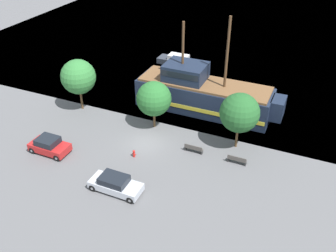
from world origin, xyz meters
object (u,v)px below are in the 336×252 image
at_px(parked_car_curb_front, 115,184).
at_px(parked_car_curb_mid, 49,145).
at_px(bench_promenade_east, 237,160).
at_px(pirate_ship, 203,94).
at_px(fire_hydrant, 134,153).
at_px(moored_boat_dockside, 181,61).
at_px(bench_promenade_west, 194,148).

xyz_separation_m(parked_car_curb_front, parked_car_curb_mid, (-8.67, 2.18, 0.06)).
bearing_deg(bench_promenade_east, pirate_ship, 127.22).
relative_size(parked_car_curb_front, bench_promenade_east, 2.54).
height_order(parked_car_curb_mid, fire_hydrant, parked_car_curb_mid).
height_order(fire_hydrant, bench_promenade_east, bench_promenade_east).
xyz_separation_m(pirate_ship, fire_hydrant, (-2.90, -11.35, -1.60)).
bearing_deg(bench_promenade_east, moored_boat_dockside, 124.88).
height_order(moored_boat_dockside, parked_car_curb_mid, parked_car_curb_mid).
height_order(moored_boat_dockside, bench_promenade_west, moored_boat_dockside).
distance_m(parked_car_curb_front, fire_hydrant, 4.89).
bearing_deg(moored_boat_dockside, parked_car_curb_mid, -98.31).
relative_size(moored_boat_dockside, bench_promenade_west, 3.96).
xyz_separation_m(parked_car_curb_front, bench_promenade_west, (4.13, 7.81, -0.28)).
relative_size(pirate_ship, parked_car_curb_mid, 4.30).
bearing_deg(parked_car_curb_mid, fire_hydrant, 18.52).
relative_size(parked_car_curb_mid, bench_promenade_west, 2.14).
distance_m(pirate_ship, parked_car_curb_mid, 17.68).
distance_m(moored_boat_dockside, bench_promenade_east, 23.57).
distance_m(parked_car_curb_front, parked_car_curb_mid, 8.94).
bearing_deg(moored_boat_dockside, fire_hydrant, -79.31).
distance_m(pirate_ship, parked_car_curb_front, 16.34).
relative_size(moored_boat_dockside, parked_car_curb_front, 1.58).
height_order(pirate_ship, bench_promenade_east, pirate_ship).
bearing_deg(pirate_ship, bench_promenade_west, -76.24).
relative_size(pirate_ship, fire_hydrant, 21.72).
xyz_separation_m(moored_boat_dockside, fire_hydrant, (4.21, -22.30, -0.12)).
bearing_deg(bench_promenade_west, pirate_ship, 103.76).
bearing_deg(parked_car_curb_mid, parked_car_curb_front, -14.11).
bearing_deg(bench_promenade_west, parked_car_curb_mid, -156.25).
bearing_deg(pirate_ship, bench_promenade_east, -52.78).
height_order(moored_boat_dockside, parked_car_curb_front, parked_car_curb_front).
xyz_separation_m(pirate_ship, parked_car_curb_mid, (-10.75, -13.98, -1.23)).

